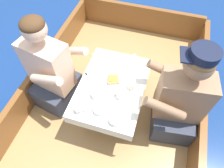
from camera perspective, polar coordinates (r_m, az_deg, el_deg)
ground_plane at (r=2.35m, az=-0.43°, el=-11.31°), size 60.00×60.00×0.00m
boat_deck at (r=2.23m, az=-0.45°, el=-9.90°), size 1.73×2.91×0.27m
gunwale_port at (r=2.26m, az=-21.23°, el=-0.39°), size 0.06×2.91×0.31m
gunwale_starboard at (r=2.02m, az=23.30°, el=-11.74°), size 0.06×2.91×0.31m
bow_coaming at (r=2.91m, az=8.28°, el=18.09°), size 1.61×0.06×0.36m
cockpit_table at (r=1.81m, az=0.00°, el=-1.23°), size 0.58×0.82×0.42m
person_port at (r=1.96m, az=-16.90°, el=3.00°), size 0.58×0.52×1.02m
person_starboard at (r=1.79m, az=18.54°, el=-4.85°), size 0.56×0.50×1.02m
plate_sandwich at (r=1.80m, az=0.54°, el=0.74°), size 0.17×0.17×0.01m
plate_bread at (r=1.95m, az=-0.47°, el=6.60°), size 0.18×0.18×0.01m
sandwich at (r=1.77m, az=0.55°, el=1.27°), size 0.13×0.12×0.05m
bowl_port_near at (r=1.63m, az=-3.31°, el=-6.96°), size 0.12×0.12×0.04m
bowl_starboard_near at (r=1.58m, az=1.18°, el=-10.12°), size 0.11×0.11×0.04m
coffee_cup_port at (r=1.69m, az=-4.65°, el=-2.98°), size 0.10×0.07×0.06m
coffee_cup_starboard at (r=1.64m, az=-9.40°, el=-7.04°), size 0.10×0.07×0.05m
coffee_cup_center at (r=1.69m, az=2.55°, el=-2.92°), size 0.11×0.08×0.06m
tin_can at (r=1.75m, az=5.78°, el=-0.57°), size 0.07×0.07×0.05m
utensil_spoon_starboard at (r=2.01m, az=-2.57°, el=8.24°), size 0.17×0.04×0.01m
utensil_spoon_port at (r=2.00m, az=6.70°, el=7.41°), size 0.10×0.16×0.01m
utensil_fork_port at (r=1.84m, az=-6.60°, el=1.75°), size 0.14×0.12×0.00m
utensil_knife_starboard at (r=1.64m, az=0.32°, el=-7.66°), size 0.16×0.08×0.00m
utensil_spoon_center at (r=1.93m, az=8.69°, el=4.90°), size 0.13×0.13×0.01m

